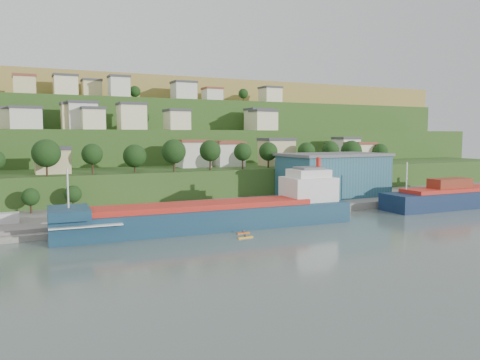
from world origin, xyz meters
TOP-DOWN VIEW (x-y plane):
  - ground at (0.00, 0.00)m, footprint 500.00×500.00m
  - quay at (20.00, 28.00)m, footprint 220.00×26.00m
  - hillside at (-0.02, 168.67)m, footprint 360.00×211.20m
  - cargo_ship_near at (-10.22, 9.56)m, footprint 65.77×13.47m
  - cargo_ship_far at (70.81, 7.63)m, footprint 60.82×12.19m
  - warehouse at (36.19, 31.00)m, footprint 31.35×19.57m
  - caravan at (-52.88, 24.05)m, footprint 6.36×2.79m
  - dinghy at (-43.81, 20.20)m, footprint 4.29×2.93m
  - kayak_orange at (-8.16, 2.05)m, footprint 2.96×0.69m
  - kayak_yellow at (-9.69, -2.00)m, footprint 3.29×0.81m

SIDE VIEW (x-z plane):
  - ground at x=0.00m, z-range 0.00..0.00m
  - quay at x=20.00m, z-range -2.00..2.00m
  - hillside at x=-0.02m, z-range -47.92..48.08m
  - kayak_orange at x=-8.16m, z-range -0.15..0.58m
  - kayak_yellow at x=-9.69m, z-range -0.17..0.65m
  - dinghy at x=-43.81m, z-range 1.20..2.00m
  - cargo_ship_far at x=70.81m, z-range -5.62..10.82m
  - caravan at x=-52.88m, z-range 1.20..4.14m
  - cargo_ship_near at x=-10.22m, z-range -5.72..11.08m
  - warehouse at x=36.19m, z-range 2.03..14.83m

